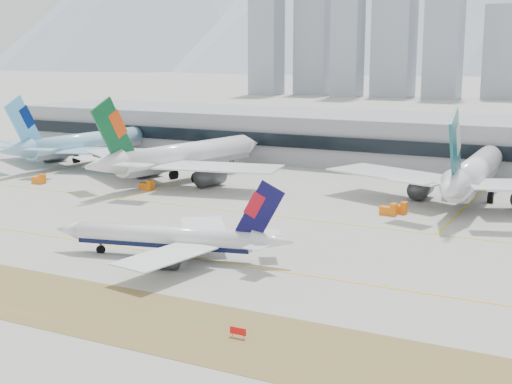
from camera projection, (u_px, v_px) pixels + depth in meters
The scene contains 12 objects.
ground at pixel (219, 252), 124.82m from camera, with size 3000.00×3000.00×0.00m, color #A9A79F.
taxiing_airliner at pixel (172, 238), 120.69m from camera, with size 42.49×36.38×14.42m.
widebody_korean at pixel (82, 145), 223.11m from camera, with size 64.60×63.36×23.08m.
widebody_eva at pixel (181, 157), 193.46m from camera, with size 67.38×66.76×24.40m.
widebody_cathay at pixel (472, 175), 165.90m from camera, with size 68.62×66.97×24.46m.
terminal at pixel (403, 140), 223.53m from camera, with size 280.00×43.10×15.00m.
hold_sign_right at pixel (238, 331), 87.16m from camera, with size 2.20×0.15×1.35m.
gse_c at pixel (389, 210), 153.58m from camera, with size 3.55×2.00×2.60m.
gse_extra at pixel (399, 209), 155.19m from camera, with size 3.55×2.00×2.60m.
gse_a at pixel (39, 180), 190.64m from camera, with size 3.55×2.00×2.60m.
gse_b at pixel (147, 186), 181.72m from camera, with size 3.55×2.00×2.60m.
city_skyline at pixel (392, 33), 558.77m from camera, with size 342.00×49.80×140.00m.
Camera 1 is at (60.98, -104.09, 34.34)m, focal length 50.00 mm.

